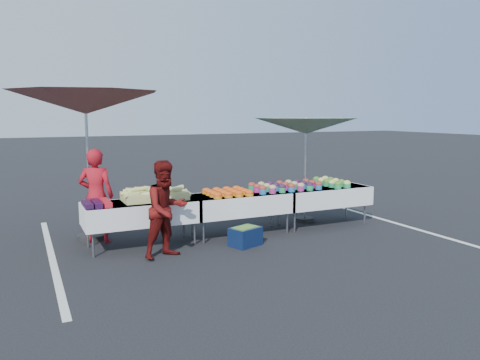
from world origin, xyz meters
name	(u,v)px	position (x,y,z in m)	size (l,w,h in m)	color
ground	(240,234)	(0.00, 0.00, 0.00)	(80.00, 80.00, 0.00)	black
stripe_left	(52,257)	(-3.20, 0.00, 0.00)	(0.10, 5.00, 0.00)	silver
stripe_right	(377,218)	(3.20, 0.00, 0.00)	(0.10, 5.00, 0.00)	silver
table_left	(141,212)	(-1.80, 0.00, 0.58)	(1.86, 0.81, 0.75)	white
table_center	(240,203)	(0.00, 0.00, 0.58)	(1.86, 0.81, 0.75)	white
table_right	(323,195)	(1.80, 0.00, 0.58)	(1.86, 0.81, 0.75)	white
berry_punnets	(97,203)	(-2.51, -0.06, 0.79)	(0.40, 0.54, 0.08)	black
corn_pile	(155,195)	(-1.54, 0.04, 0.84)	(1.16, 0.57, 0.26)	#C5D26B
plastic_bags	(164,202)	(-1.50, -0.30, 0.78)	(0.30, 0.25, 0.05)	white
carrot_bowls	(228,192)	(-0.25, -0.01, 0.80)	(0.75, 0.69, 0.11)	orange
potato_cups	(285,186)	(0.95, 0.00, 0.83)	(1.34, 0.58, 0.16)	#2468A8
bean_baskets	(331,182)	(2.06, 0.08, 0.82)	(0.36, 0.86, 0.15)	#259458
vendor	(96,196)	(-2.43, 0.55, 0.80)	(0.59, 0.39, 1.61)	#A3121E
customer	(166,209)	(-1.59, -0.75, 0.74)	(0.72, 0.56, 1.49)	#560E0D
umbrella_left	(85,104)	(-2.50, 0.80, 2.34)	(2.93, 2.93, 2.59)	black
umbrella_right	(306,127)	(1.64, 0.40, 1.92)	(2.64, 2.64, 2.12)	black
storage_bin	(245,236)	(-0.24, -0.71, 0.16)	(0.58, 0.50, 0.32)	#0C1A3C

